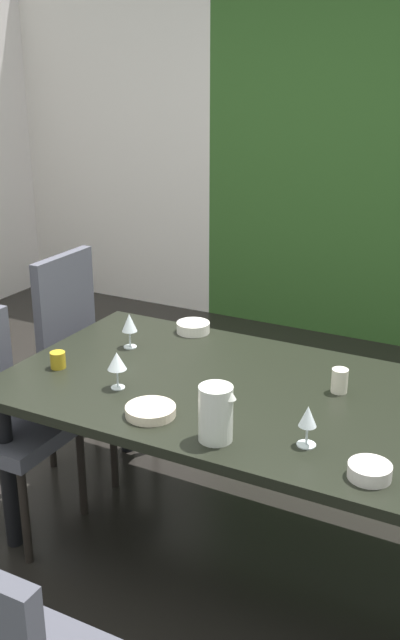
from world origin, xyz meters
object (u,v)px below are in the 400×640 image
chair_left_near (0,413)px  serving_bowl_center (193,327)px  wine_glass_west (117,362)px  wine_glass_corner (308,418)px  serving_bowl_left (370,471)px  serving_bowl_south (151,411)px  cup_front (340,381)px  chair_left_far (86,352)px  cup_right (58,360)px  pitcher_near_window (216,413)px  wine_glass_east (129,323)px  dining_table (253,407)px

chair_left_near → serving_bowl_center: 0.96m
wine_glass_west → serving_bowl_center: 0.68m
chair_left_near → wine_glass_corner: bearing=90.9°
wine_glass_corner → serving_bowl_left: 0.27m
serving_bowl_south → cup_front: (0.55, 0.51, 0.03)m
chair_left_far → wine_glass_corner: 1.53m
cup_right → pitcher_near_window: size_ratio=0.35×
chair_left_near → wine_glass_west: (0.55, 0.10, 0.31)m
wine_glass_east → serving_bowl_left: wine_glass_east is taller
serving_bowl_left → pitcher_near_window: size_ratio=0.68×
serving_bowl_left → cup_front: (-0.27, 0.54, 0.02)m
serving_bowl_left → pitcher_near_window: (-0.53, -0.01, 0.08)m
serving_bowl_left → chair_left_far: bearing=156.3°
wine_glass_west → serving_bowl_center: bearing=92.2°
pitcher_near_window → serving_bowl_center: bearing=122.6°
serving_bowl_south → wine_glass_corner: bearing=6.1°
serving_bowl_south → serving_bowl_left: 0.82m
wine_glass_east → serving_bowl_south: bearing=-50.6°
wine_glass_east → wine_glass_corner: bearing=-24.4°
serving_bowl_left → serving_bowl_center: size_ratio=0.87×
chair_left_near → cup_front: 1.44m
serving_bowl_left → cup_right: size_ratio=1.95×
wine_glass_east → pitcher_near_window: bearing=-38.3°
wine_glass_west → pitcher_near_window: bearing=-19.3°
chair_left_far → wine_glass_west: 0.82m
cup_front → serving_bowl_left: bearing=-63.8°
pitcher_near_window → wine_glass_east: bearing=141.7°
chair_left_far → wine_glass_corner: size_ratio=7.30×
chair_left_near → cup_right: (0.22, 0.14, 0.23)m
wine_glass_west → dining_table: bearing=24.2°
wine_glass_east → serving_bowl_left: 1.36m
pitcher_near_window → cup_right: bearing=165.0°
cup_front → cup_right: cup_front is taller
wine_glass_west → pitcher_near_window: size_ratio=0.76×
wine_glass_corner → cup_front: size_ratio=1.52×
chair_left_near → cup_front: chair_left_near is taller
wine_glass_east → wine_glass_corner: size_ratio=1.09×
chair_left_near → wine_glass_corner: 1.39m
wine_glass_west → serving_bowl_left: size_ratio=1.11×
serving_bowl_center → cup_front: size_ratio=1.64×
wine_glass_corner → chair_left_near: bearing=-179.1°
serving_bowl_south → pitcher_near_window: size_ratio=0.93×
wine_glass_corner → serving_bowl_center: (-0.84, 0.75, -0.08)m
serving_bowl_left → serving_bowl_center: 1.37m
serving_bowl_center → cup_right: 0.70m
chair_left_near → wine_glass_east: 0.67m
serving_bowl_south → cup_right: (-0.57, 0.18, 0.02)m
wine_glass_west → wine_glass_east: wine_glass_east is taller
chair_left_far → cup_front: bearing=83.0°
wine_glass_corner → chair_left_far: bearing=156.0°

